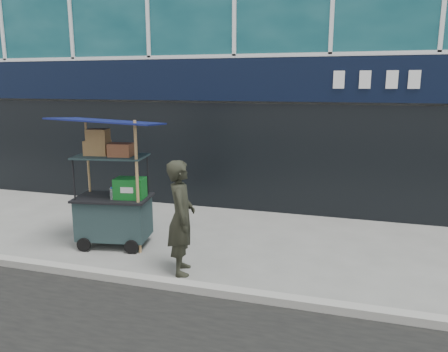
% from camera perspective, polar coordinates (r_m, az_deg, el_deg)
% --- Properties ---
extents(ground, '(80.00, 80.00, 0.00)m').
position_cam_1_polar(ground, '(6.64, -8.03, -13.33)').
color(ground, slate).
rests_on(ground, ground).
extents(curb, '(80.00, 0.18, 0.12)m').
position_cam_1_polar(curb, '(6.45, -8.81, -13.56)').
color(curb, '#98978F').
rests_on(curb, ground).
extents(vendor_cart, '(1.88, 1.47, 2.30)m').
position_cam_1_polar(vendor_cart, '(7.88, -14.17, -3.23)').
color(vendor_cart, '#19282B').
rests_on(vendor_cart, ground).
extents(vendor_man, '(0.61, 0.74, 1.74)m').
position_cam_1_polar(vendor_man, '(6.57, -5.61, -5.41)').
color(vendor_man, black).
rests_on(vendor_man, ground).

